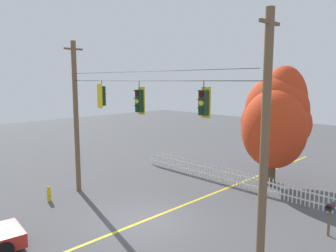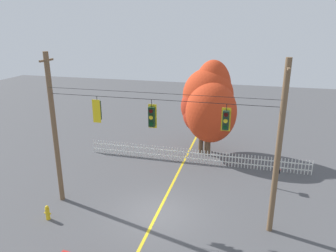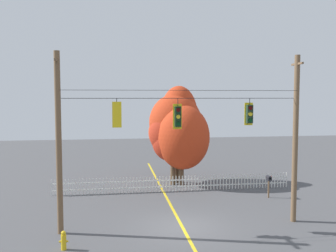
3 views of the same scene
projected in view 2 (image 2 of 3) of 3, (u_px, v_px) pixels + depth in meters
ground at (158, 213)px, 17.36m from camera, size 80.00×80.00×0.00m
lane_centerline_stripe at (158, 213)px, 17.36m from camera, size 0.16×36.00×0.01m
signal_support_span at (157, 139)px, 16.00m from camera, size 12.03×1.10×8.57m
traffic_signal_northbound_secondary at (98, 111)px, 16.36m from camera, size 0.43×0.38×1.38m
traffic_signal_eastbound_side at (152, 117)px, 15.72m from camera, size 0.43×0.38×1.50m
traffic_signal_southbound_primary at (226, 120)px, 14.82m from camera, size 0.43×0.38×1.36m
white_picket_fence at (194, 156)px, 23.49m from camera, size 16.40×0.06×1.06m
autumn_maple_near_fence at (200, 111)px, 24.60m from camera, size 3.06×2.74×5.34m
autumn_maple_mid at (209, 98)px, 24.68m from camera, size 4.23×3.59×7.31m
autumn_oak_far_east at (211, 111)px, 23.88m from camera, size 3.88×3.61×5.89m
fire_hydrant at (48, 213)px, 16.71m from camera, size 0.38×0.22×0.82m
roadside_mailbox at (278, 172)px, 19.60m from camera, size 0.25×0.44×1.44m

